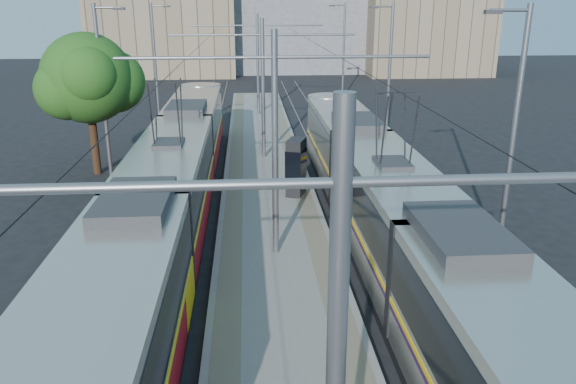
{
  "coord_description": "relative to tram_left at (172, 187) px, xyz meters",
  "views": [
    {
      "loc": [
        -0.82,
        -8.68,
        8.01
      ],
      "look_at": [
        0.56,
        10.21,
        1.6
      ],
      "focal_mm": 35.0,
      "sensor_mm": 36.0,
      "label": 1
    }
  ],
  "objects": [
    {
      "name": "shelter",
      "position": [
        4.75,
        2.96,
        -0.15
      ],
      "size": [
        0.99,
        1.24,
        2.39
      ],
      "rotation": [
        0.0,
        0.0,
        -0.34
      ],
      "color": "black",
      "rests_on": "platform"
    },
    {
      "name": "tactile_strip_right",
      "position": [
        5.05,
        6.25,
        -1.4
      ],
      "size": [
        0.7,
        50.0,
        0.01
      ],
      "primitive_type": "cube",
      "color": "gray",
      "rests_on": "platform"
    },
    {
      "name": "catenary",
      "position": [
        3.6,
        3.41,
        2.82
      ],
      "size": [
        9.2,
        70.0,
        7.0
      ],
      "color": "slate",
      "rests_on": "platform"
    },
    {
      "name": "tram_left",
      "position": [
        0.0,
        0.0,
        0.0
      ],
      "size": [
        2.43,
        31.83,
        5.5
      ],
      "color": "black",
      "rests_on": "ground"
    },
    {
      "name": "tactile_strip_left",
      "position": [
        2.15,
        6.25,
        -1.4
      ],
      "size": [
        0.7,
        50.0,
        0.01
      ],
      "primitive_type": "cube",
      "color": "gray",
      "rests_on": "platform"
    },
    {
      "name": "building_right",
      "position": [
        23.6,
        47.25,
        4.72
      ],
      "size": [
        14.28,
        10.2,
        12.83
      ],
      "color": "gray",
      "rests_on": "ground"
    },
    {
      "name": "building_left",
      "position": [
        -6.4,
        49.25,
        5.23
      ],
      "size": [
        16.32,
        12.24,
        13.86
      ],
      "color": "gray",
      "rests_on": "ground"
    },
    {
      "name": "building_centre",
      "position": [
        9.6,
        53.25,
        5.69
      ],
      "size": [
        18.36,
        14.28,
        14.78
      ],
      "color": "gray",
      "rests_on": "ground"
    },
    {
      "name": "platform",
      "position": [
        3.6,
        6.25,
        -1.56
      ],
      "size": [
        4.0,
        50.0,
        0.3
      ],
      "primitive_type": "cube",
      "color": "gray",
      "rests_on": "ground"
    },
    {
      "name": "tram_right",
      "position": [
        7.2,
        -3.1,
        0.15
      ],
      "size": [
        2.43,
        28.58,
        5.5
      ],
      "color": "black",
      "rests_on": "ground"
    },
    {
      "name": "street_lamps",
      "position": [
        3.6,
        10.25,
        2.48
      ],
      "size": [
        15.18,
        38.22,
        8.0
      ],
      "color": "slate",
      "rests_on": "ground"
    },
    {
      "name": "tree",
      "position": [
        -4.39,
        7.91,
        2.87
      ],
      "size": [
        4.66,
        4.3,
        6.76
      ],
      "color": "#382314",
      "rests_on": "ground"
    },
    {
      "name": "rails",
      "position": [
        3.6,
        6.25,
        -1.69
      ],
      "size": [
        8.71,
        70.0,
        0.03
      ],
      "color": "gray",
      "rests_on": "ground"
    }
  ]
}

